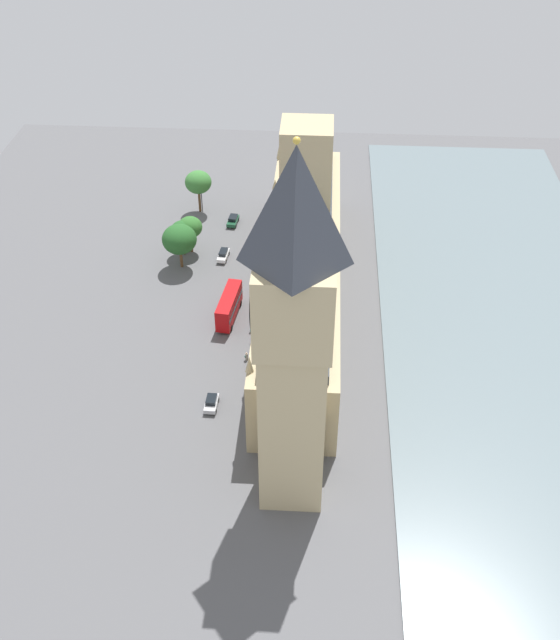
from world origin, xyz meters
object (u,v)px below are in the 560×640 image
Objects in this scene: plane_tree_far_end at (190,227)px; plane_tree_slot_10 at (182,231)px; plane_tree_opposite_hall at (179,239)px; plane_tree_corner at (198,182)px; car_dark_green_under_trees at (233,220)px; clock_tower at (294,338)px; car_silver_by_river_gate at (211,402)px; double_decker_bus_trailing at (229,306)px; car_white_near_tower at (223,255)px; pedestrian_midblock at (251,328)px; parliament_building at (302,260)px; pedestrian_kerbside at (271,209)px; pedestrian_leading at (247,357)px; street_lamp_slot_11 at (201,194)px.

plane_tree_slot_10 is (1.35, 1.06, -0.32)m from plane_tree_far_end.
plane_tree_corner is at bearing -91.18° from plane_tree_opposite_hall.
car_dark_green_under_trees is at bearing -122.29° from plane_tree_far_end.
car_silver_by_river_gate is (13.20, -15.00, -26.04)m from clock_tower.
clock_tower is 81.33m from plane_tree_corner.
double_decker_bus_trailing is (-2.98, 32.46, 1.75)m from car_dark_green_under_trees.
pedestrian_midblock is at bearing 114.22° from car_white_near_tower.
car_white_near_tower is (16.10, -11.84, -7.26)m from parliament_building.
plane_tree_far_end is at bearing 108.47° from pedestrian_kerbside.
plane_tree_opposite_hall reaches higher than plane_tree_far_end.
plane_tree_opposite_hall is (7.81, 3.40, 5.39)m from car_white_near_tower.
pedestrian_kerbside reaches higher than pedestrian_midblock.
pedestrian_kerbside is 1.05× the size of pedestrian_leading.
pedestrian_leading is (-7.16, 43.84, -0.16)m from car_dark_green_under_trees.
pedestrian_leading is (-7.60, 30.39, -0.16)m from car_white_near_tower.
parliament_building is at bearing 127.28° from street_lamp_slot_11.
street_lamp_slot_11 reaches higher than pedestrian_kerbside.
double_decker_bus_trailing is 38.28m from pedestrian_kerbside.
pedestrian_kerbside is at bearing -177.61° from street_lamp_slot_11.
car_dark_green_under_trees is 37.00m from pedestrian_midblock.
clock_tower is 5.50× the size of plane_tree_corner.
plane_tree_slot_10 is (8.04, -1.12, 4.43)m from car_white_near_tower.
plane_tree_corner is at bearing -92.23° from plane_tree_slot_10.
street_lamp_slot_11 is (23.28, -75.06, -22.63)m from clock_tower.
pedestrian_kerbside is 41.77m from pedestrian_midblock.
car_silver_by_river_gate is 0.44× the size of plane_tree_opposite_hall.
clock_tower reaches higher than car_white_near_tower.
car_white_near_tower is at bearing 111.77° from plane_tree_corner.
pedestrian_leading is (0.49, 49.33, -0.03)m from pedestrian_kerbside.
plane_tree_far_end is (14.39, -25.00, 4.91)m from pedestrian_midblock.
car_silver_by_river_gate reaches higher than pedestrian_leading.
parliament_building reaches higher than plane_tree_slot_10.
double_decker_bus_trailing is 1.75× the size of street_lamp_slot_11.
car_white_near_tower is 8.49m from plane_tree_far_end.
parliament_building is 12.04× the size of street_lamp_slot_11.
pedestrian_kerbside is at bearing -138.41° from car_dark_green_under_trees.
pedestrian_kerbside reaches higher than pedestrian_leading.
car_dark_green_under_trees is 0.59× the size of plane_tree_far_end.
car_dark_green_under_trees reaches higher than pedestrian_midblock.
car_dark_green_under_trees reaches higher than pedestrian_leading.
double_decker_bus_trailing is (-3.42, 19.01, 1.75)m from car_white_near_tower.
pedestrian_leading is 0.22× the size of plane_tree_slot_10.
street_lamp_slot_11 is (7.29, -4.86, 3.41)m from car_dark_green_under_trees.
car_silver_by_river_gate is 2.39× the size of pedestrian_kerbside.
plane_tree_opposite_hall is 1.49× the size of street_lamp_slot_11.
street_lamp_slot_11 reaches higher than car_silver_by_river_gate.
street_lamp_slot_11 is (6.85, -18.31, 3.42)m from car_white_near_tower.
street_lamp_slot_11 is (10.09, -60.06, 3.42)m from car_silver_by_river_gate.
pedestrian_midblock is (-4.47, -18.92, -0.16)m from car_silver_by_river_gate.
parliament_building is 26.87m from plane_tree_far_end.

